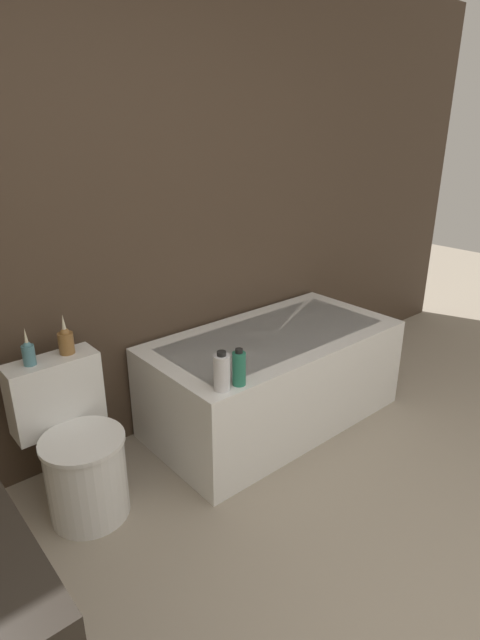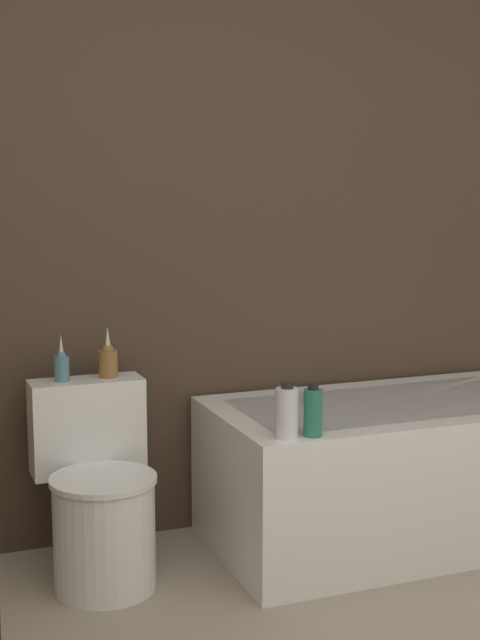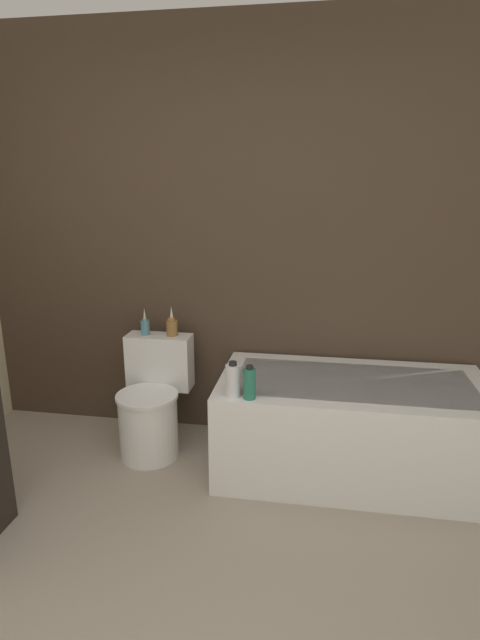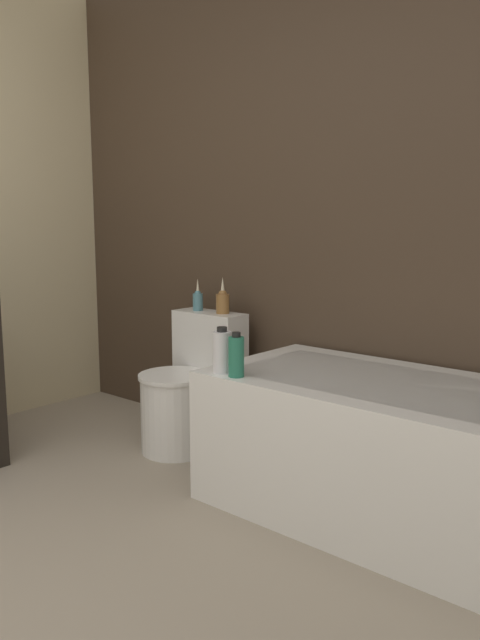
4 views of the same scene
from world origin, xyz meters
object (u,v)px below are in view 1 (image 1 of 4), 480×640
(vase_gold, at_px, (28,352))
(shampoo_bottle_short, at_px, (239,368))
(vase_silver, at_px, (66,340))
(shampoo_bottle_tall, at_px, (222,372))
(toilet, at_px, (77,450))
(bathtub, at_px, (273,377))

(vase_gold, xyz_separation_m, shampoo_bottle_short, (0.76, -0.55, -0.11))
(vase_gold, height_order, shampoo_bottle_short, vase_gold)
(vase_silver, distance_m, shampoo_bottle_tall, 0.75)
(toilet, height_order, shampoo_bottle_tall, shampoo_bottle_tall)
(vase_gold, height_order, shampoo_bottle_tall, vase_gold)
(vase_gold, bearing_deg, shampoo_bottle_tall, -38.88)
(toilet, bearing_deg, shampoo_bottle_tall, -31.59)
(vase_gold, bearing_deg, shampoo_bottle_short, -36.09)
(toilet, distance_m, vase_silver, 0.51)
(shampoo_bottle_tall, bearing_deg, toilet, 148.41)
(shampoo_bottle_tall, bearing_deg, bathtub, 25.79)
(vase_gold, relative_size, shampoo_bottle_tall, 0.92)
(bathtub, relative_size, shampoo_bottle_tall, 7.86)
(bathtub, bearing_deg, vase_gold, 170.01)
(shampoo_bottle_tall, bearing_deg, vase_gold, 141.12)
(shampoo_bottle_short, bearing_deg, shampoo_bottle_tall, 170.89)
(vase_gold, relative_size, vase_silver, 0.91)
(toilet, xyz_separation_m, vase_silver, (0.09, 0.19, 0.46))
(shampoo_bottle_tall, bearing_deg, vase_silver, 131.96)
(bathtub, distance_m, toilet, 1.22)
(toilet, bearing_deg, shampoo_bottle_short, -28.96)
(bathtub, relative_size, toilet, 2.15)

